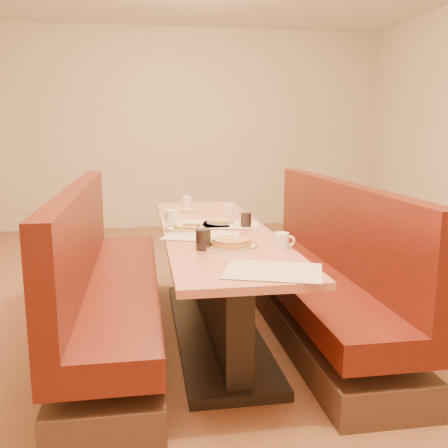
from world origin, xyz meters
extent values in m
plane|color=#9E6647|center=(0.00, 0.00, 0.00)|extent=(8.00, 8.00, 0.00)
cube|color=beige|center=(0.00, 4.00, 1.40)|extent=(6.00, 0.04, 2.80)
cube|color=black|center=(0.00, 0.00, 0.03)|extent=(0.55, 1.88, 0.06)
cube|color=black|center=(0.00, 0.00, 0.35)|extent=(0.15, 1.75, 0.71)
cube|color=#DA7565|center=(0.00, 0.00, 0.73)|extent=(0.70, 2.50, 0.04)
cube|color=#4C3326|center=(-0.68, 0.00, 0.10)|extent=(0.55, 2.50, 0.20)
cube|color=#611710|center=(-0.68, 0.00, 0.37)|extent=(0.55, 2.50, 0.16)
cube|color=#611710|center=(-0.89, 0.00, 0.75)|extent=(0.12, 2.50, 0.60)
cube|color=#4C3326|center=(0.68, 0.00, 0.10)|extent=(0.55, 2.50, 0.20)
cube|color=#611710|center=(0.68, 0.00, 0.37)|extent=(0.55, 2.50, 0.16)
cube|color=#611710|center=(0.89, 0.00, 0.75)|extent=(0.12, 2.50, 0.60)
cube|color=beige|center=(-0.12, -0.20, 0.75)|extent=(0.54, 0.48, 0.00)
cube|color=beige|center=(0.12, -1.04, 0.75)|extent=(0.54, 0.47, 0.00)
cube|color=beige|center=(-0.12, 0.19, 0.75)|extent=(0.45, 0.35, 0.00)
cube|color=beige|center=(0.12, 0.11, 0.75)|extent=(0.45, 0.38, 0.00)
cylinder|color=white|center=(0.01, -0.56, 0.76)|extent=(0.31, 0.31, 0.02)
torus|color=brown|center=(0.01, -0.56, 0.77)|extent=(0.30, 0.30, 0.01)
cylinder|color=#D3874C|center=(0.01, -0.56, 0.78)|extent=(0.23, 0.23, 0.02)
cylinder|color=#D3874C|center=(0.01, -0.56, 0.80)|extent=(0.21, 0.21, 0.02)
cylinder|color=beige|center=(0.05, -0.54, 0.81)|extent=(0.04, 0.04, 0.01)
cylinder|color=beige|center=(-0.01, -0.51, 0.81)|extent=(0.04, 0.04, 0.01)
cylinder|color=beige|center=(-0.04, -0.57, 0.81)|extent=(0.04, 0.04, 0.01)
cylinder|color=beige|center=(0.02, -0.60, 0.81)|extent=(0.04, 0.04, 0.01)
cylinder|color=white|center=(-0.20, 0.00, 0.76)|extent=(0.27, 0.27, 0.02)
torus|color=brown|center=(-0.20, 0.00, 0.77)|extent=(0.26, 0.26, 0.01)
ellipsoid|color=gold|center=(-0.26, 0.00, 0.79)|extent=(0.07, 0.07, 0.04)
ellipsoid|color=gold|center=(-0.24, -0.04, 0.78)|extent=(0.06, 0.06, 0.03)
ellipsoid|color=gold|center=(-0.25, 0.04, 0.78)|extent=(0.05, 0.05, 0.03)
cylinder|color=brown|center=(-0.17, 0.00, 0.78)|extent=(0.10, 0.04, 0.02)
cylinder|color=brown|center=(-0.16, 0.03, 0.78)|extent=(0.10, 0.04, 0.02)
cube|color=#B9753A|center=(-0.17, -0.06, 0.78)|extent=(0.10, 0.09, 0.02)
cylinder|color=white|center=(0.06, 0.20, 0.76)|extent=(0.20, 0.20, 0.01)
torus|color=brown|center=(0.06, 0.20, 0.76)|extent=(0.19, 0.19, 0.01)
cylinder|color=#E1A44F|center=(0.06, 0.20, 0.77)|extent=(0.14, 0.14, 0.01)
ellipsoid|color=gold|center=(0.04, 0.21, 0.78)|extent=(0.04, 0.04, 0.02)
cylinder|color=white|center=(-0.13, 0.69, 0.76)|extent=(0.20, 0.20, 0.02)
torus|color=brown|center=(-0.13, 0.69, 0.77)|extent=(0.20, 0.20, 0.01)
cylinder|color=#E1A44F|center=(-0.13, 0.69, 0.77)|extent=(0.14, 0.14, 0.02)
ellipsoid|color=gold|center=(-0.16, 0.70, 0.78)|extent=(0.04, 0.04, 0.02)
cylinder|color=white|center=(0.28, -0.61, 0.80)|extent=(0.09, 0.09, 0.09)
torus|color=white|center=(0.33, -0.62, 0.80)|extent=(0.07, 0.03, 0.07)
cylinder|color=black|center=(0.28, -0.61, 0.84)|extent=(0.07, 0.07, 0.01)
cylinder|color=white|center=(-0.28, 0.28, 0.80)|extent=(0.09, 0.09, 0.09)
torus|color=white|center=(-0.24, 0.26, 0.80)|extent=(0.07, 0.04, 0.07)
cylinder|color=black|center=(-0.28, 0.28, 0.84)|extent=(0.08, 0.08, 0.01)
cylinder|color=white|center=(0.18, 0.55, 0.79)|extent=(0.08, 0.08, 0.08)
torus|color=white|center=(0.22, 0.55, 0.79)|extent=(0.06, 0.02, 0.06)
cylinder|color=black|center=(0.18, 0.55, 0.83)|extent=(0.06, 0.06, 0.01)
cylinder|color=white|center=(-0.10, 1.10, 0.79)|extent=(0.07, 0.07, 0.08)
torus|color=white|center=(-0.07, 1.10, 0.79)|extent=(0.06, 0.02, 0.06)
cylinder|color=black|center=(-0.10, 1.10, 0.82)|extent=(0.06, 0.06, 0.01)
cylinder|color=black|center=(-0.15, -0.56, 0.81)|extent=(0.08, 0.08, 0.11)
cylinder|color=silver|center=(-0.15, -0.56, 0.81)|extent=(0.08, 0.08, 0.12)
cylinder|color=black|center=(0.22, 0.04, 0.80)|extent=(0.07, 0.07, 0.10)
cylinder|color=silver|center=(0.22, 0.04, 0.80)|extent=(0.07, 0.07, 0.10)
camera|label=1|loc=(-0.47, -3.24, 1.41)|focal=40.00mm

